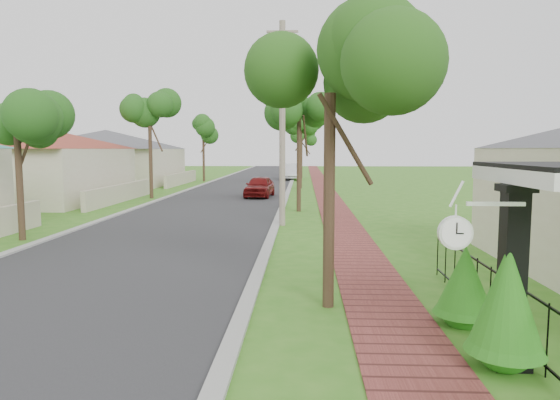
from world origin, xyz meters
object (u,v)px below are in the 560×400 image
(parked_car_white, at_px, (290,172))
(station_clock, at_px, (458,230))
(porch_post, at_px, (511,286))
(near_tree, at_px, (330,90))
(parked_car_red, at_px, (260,187))
(utility_pole, at_px, (282,124))

(parked_car_white, relative_size, station_clock, 4.48)
(porch_post, bearing_deg, parked_car_white, 95.66)
(porch_post, xyz_separation_m, station_clock, (-0.86, -0.40, 0.83))
(near_tree, xyz_separation_m, station_clock, (1.49, -2.90, -2.10))
(near_tree, distance_m, station_clock, 3.88)
(parked_car_red, height_order, utility_pole, utility_pole)
(parked_car_red, xyz_separation_m, near_tree, (3.20, -21.50, 3.40))
(porch_post, distance_m, near_tree, 4.51)
(parked_car_red, height_order, near_tree, near_tree)
(parked_car_white, xyz_separation_m, station_clock, (3.29, -42.30, 1.16))
(station_clock, bearing_deg, utility_pole, 102.15)
(porch_post, relative_size, near_tree, 0.49)
(porch_post, bearing_deg, utility_pole, 106.22)
(porch_post, bearing_deg, station_clock, -155.11)
(parked_car_white, distance_m, near_tree, 39.58)
(utility_pole, height_order, station_clock, utility_pole)
(near_tree, distance_m, utility_pole, 10.13)
(parked_car_white, bearing_deg, utility_pole, -90.05)
(utility_pole, relative_size, station_clock, 7.31)
(utility_pole, bearing_deg, porch_post, -73.78)
(parked_car_white, distance_m, station_clock, 42.44)
(utility_pole, xyz_separation_m, station_clock, (2.79, -12.95, -2.00))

